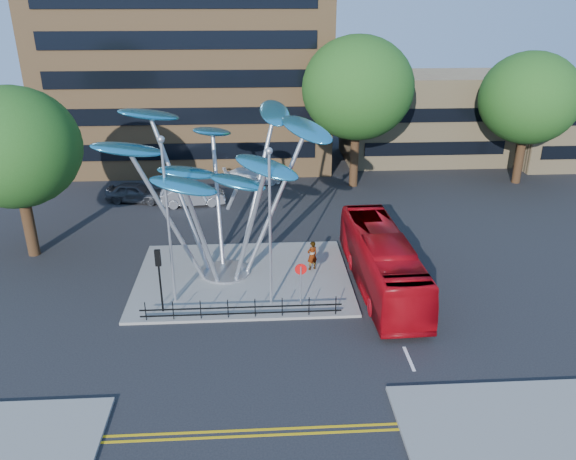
{
  "coord_description": "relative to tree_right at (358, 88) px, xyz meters",
  "views": [
    {
      "loc": [
        -0.14,
        -22.36,
        15.17
      ],
      "look_at": [
        1.45,
        4.0,
        3.82
      ],
      "focal_mm": 35.0,
      "sensor_mm": 36.0,
      "label": 1
    }
  ],
  "objects": [
    {
      "name": "tree_far",
      "position": [
        14.0,
        0.0,
        -0.93
      ],
      "size": [
        8.0,
        8.0,
        10.81
      ],
      "color": "black",
      "rests_on": "ground"
    },
    {
      "name": "tree_right",
      "position": [
        0.0,
        0.0,
        0.0
      ],
      "size": [
        8.8,
        8.8,
        12.11
      ],
      "color": "black",
      "rests_on": "ground"
    },
    {
      "name": "parked_car_mid",
      "position": [
        -12.95,
        -3.8,
        -7.24
      ],
      "size": [
        4.99,
        2.19,
        1.59
      ],
      "primitive_type": "imported",
      "rotation": [
        0.0,
        0.0,
        1.68
      ],
      "color": "#929399",
      "rests_on": "ground"
    },
    {
      "name": "pedestrian_railing_front",
      "position": [
        -9.0,
        -20.3,
        -7.48
      ],
      "size": [
        10.0,
        0.06,
        1.0
      ],
      "color": "black",
      "rests_on": "traffic_island"
    },
    {
      "name": "traffic_island",
      "position": [
        -9.0,
        -16.0,
        -7.96
      ],
      "size": [
        12.0,
        9.0,
        0.15
      ],
      "primitive_type": "cube",
      "color": "slate",
      "rests_on": "ground"
    },
    {
      "name": "parked_car_right",
      "position": [
        -8.45,
        1.0,
        -7.33
      ],
      "size": [
        5.12,
        2.77,
        1.41
      ],
      "primitive_type": "imported",
      "rotation": [
        0.0,
        0.0,
        1.74
      ],
      "color": "white",
      "rests_on": "ground"
    },
    {
      "name": "street_lamp_left",
      "position": [
        -12.5,
        -18.5,
        -2.68
      ],
      "size": [
        0.36,
        0.36,
        8.8
      ],
      "color": "#9EA0A5",
      "rests_on": "traffic_island"
    },
    {
      "name": "pavement_right",
      "position": [
        3.0,
        -29.0,
        -7.96
      ],
      "size": [
        12.0,
        6.0,
        0.15
      ],
      "primitive_type": "cube",
      "color": "slate",
      "rests_on": "ground"
    },
    {
      "name": "ground",
      "position": [
        -8.0,
        -22.0,
        -8.04
      ],
      "size": [
        120.0,
        120.0,
        0.0
      ],
      "primitive_type": "plane",
      "color": "black",
      "rests_on": "ground"
    },
    {
      "name": "street_lamp_right",
      "position": [
        -7.5,
        -19.0,
        -2.94
      ],
      "size": [
        0.36,
        0.36,
        8.3
      ],
      "color": "#9EA0A5",
      "rests_on": "traffic_island"
    },
    {
      "name": "leaf_sculpture",
      "position": [
        -10.07,
        -15.32,
        -1.16
      ],
      "size": [
        12.72,
        9.54,
        9.51
      ],
      "color": "#9EA0A5",
      "rests_on": "traffic_island"
    },
    {
      "name": "double_yellow_far",
      "position": [
        -8.0,
        -28.3,
        -8.03
      ],
      "size": [
        40.0,
        0.12,
        0.01
      ],
      "primitive_type": "cube",
      "color": "gold",
      "rests_on": "ground"
    },
    {
      "name": "no_entry_sign_island",
      "position": [
        -6.0,
        -19.48,
        -6.22
      ],
      "size": [
        0.6,
        0.1,
        2.45
      ],
      "color": "#9EA0A5",
      "rests_on": "traffic_island"
    },
    {
      "name": "parked_car_left",
      "position": [
        -17.45,
        -2.83,
        -7.27
      ],
      "size": [
        4.72,
        2.55,
        1.52
      ],
      "primitive_type": "imported",
      "rotation": [
        0.0,
        0.0,
        1.4
      ],
      "color": "#393B40",
      "rests_on": "ground"
    },
    {
      "name": "pedestrian",
      "position": [
        -5.0,
        -15.34,
        -7.0
      ],
      "size": [
        0.77,
        0.67,
        1.77
      ],
      "primitive_type": "imported",
      "rotation": [
        0.0,
        0.0,
        3.6
      ],
      "color": "gray",
      "rests_on": "traffic_island"
    },
    {
      "name": "tree_left",
      "position": [
        -22.0,
        -12.0,
        -1.24
      ],
      "size": [
        7.6,
        7.6,
        10.32
      ],
      "color": "black",
      "rests_on": "ground"
    },
    {
      "name": "double_yellow_near",
      "position": [
        -8.0,
        -28.0,
        -8.03
      ],
      "size": [
        40.0,
        0.12,
        0.01
      ],
      "primitive_type": "cube",
      "color": "gold",
      "rests_on": "ground"
    },
    {
      "name": "red_bus",
      "position": [
        -1.4,
        -17.35,
        -6.48
      ],
      "size": [
        2.92,
        11.22,
        3.11
      ],
      "primitive_type": "imported",
      "rotation": [
        0.0,
        0.0,
        0.03
      ],
      "color": "#A60710",
      "rests_on": "ground"
    },
    {
      "name": "low_building_near",
      "position": [
        8.0,
        8.0,
        -4.04
      ],
      "size": [
        15.0,
        8.0,
        8.0
      ],
      "primitive_type": "cube",
      "color": "tan",
      "rests_on": "ground"
    },
    {
      "name": "traffic_light_island",
      "position": [
        -13.0,
        -19.5,
        -5.42
      ],
      "size": [
        0.28,
        0.18,
        3.42
      ],
      "color": "black",
      "rests_on": "traffic_island"
    }
  ]
}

